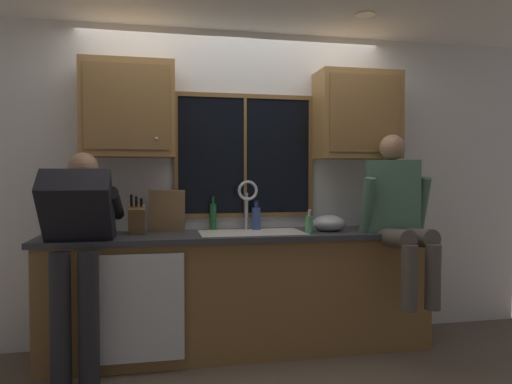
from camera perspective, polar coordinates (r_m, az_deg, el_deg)
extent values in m
cube|color=silver|center=(4.00, -2.65, 0.75)|extent=(5.32, 0.12, 2.55)
cylinder|color=#FFEAB2|center=(3.81, 13.01, 20.06)|extent=(0.14, 0.14, 0.01)
cube|color=black|center=(3.95, -1.34, 4.37)|extent=(1.10, 0.02, 0.95)
cube|color=brown|center=(3.99, -1.32, 11.45)|extent=(1.17, 0.02, 0.04)
cube|color=brown|center=(3.95, -1.31, -2.78)|extent=(1.17, 0.02, 0.04)
cube|color=brown|center=(3.88, -9.61, 4.39)|extent=(0.03, 0.02, 0.95)
cube|color=brown|center=(4.08, 6.58, 4.28)|extent=(0.03, 0.02, 0.95)
cube|color=brown|center=(3.94, -1.31, 4.37)|extent=(0.02, 0.02, 0.95)
cube|color=olive|center=(3.77, -1.79, -12.15)|extent=(2.92, 0.58, 0.88)
cube|color=#38383D|center=(3.66, -1.74, -5.23)|extent=(2.98, 0.62, 0.04)
cube|color=white|center=(3.41, -13.79, -13.42)|extent=(0.60, 0.02, 0.74)
cube|color=#9E703D|center=(3.77, -15.06, 9.54)|extent=(0.69, 0.33, 0.72)
cube|color=olive|center=(3.60, -15.23, 9.90)|extent=(0.61, 0.01, 0.62)
sphere|color=#B2B2B7|center=(3.56, -11.88, 6.28)|extent=(0.02, 0.02, 0.02)
cube|color=#9E703D|center=(4.10, 12.04, 8.94)|extent=(0.69, 0.33, 0.72)
cube|color=olive|center=(3.94, 13.05, 9.21)|extent=(0.61, 0.01, 0.62)
sphere|color=#B2B2B7|center=(4.00, 15.77, 5.77)|extent=(0.02, 0.02, 0.02)
cube|color=white|center=(3.69, -0.53, -5.03)|extent=(0.80, 0.46, 0.02)
cube|color=beige|center=(3.67, -3.62, -6.65)|extent=(0.36, 0.42, 0.20)
cube|color=beige|center=(3.74, 2.50, -6.47)|extent=(0.36, 0.42, 0.20)
cube|color=white|center=(3.70, -0.53, -6.57)|extent=(0.04, 0.42, 0.20)
cylinder|color=silver|center=(3.89, -1.15, -2.30)|extent=(0.03, 0.03, 0.30)
torus|color=silver|center=(3.82, -0.99, 0.18)|extent=(0.16, 0.02, 0.16)
cylinder|color=silver|center=(3.91, 0.01, -3.75)|extent=(0.03, 0.03, 0.09)
cylinder|color=#262628|center=(3.32, -22.43, -14.23)|extent=(0.13, 0.13, 0.88)
cylinder|color=#262628|center=(3.30, -19.44, -14.33)|extent=(0.13, 0.13, 0.88)
cube|color=black|center=(3.36, -20.58, -2.43)|extent=(0.44, 0.53, 0.59)
sphere|color=#A57A5B|center=(3.60, -20.02, 2.81)|extent=(0.21, 0.21, 0.21)
cylinder|color=black|center=(3.58, -23.61, -1.41)|extent=(0.09, 0.52, 0.26)
cylinder|color=black|center=(3.51, -16.58, -1.39)|extent=(0.09, 0.52, 0.26)
cylinder|color=#595147|center=(3.65, 16.29, -5.33)|extent=(0.14, 0.43, 0.16)
cylinder|color=#595147|center=(3.74, 18.74, -5.19)|extent=(0.14, 0.43, 0.16)
cylinder|color=#595147|center=(3.50, 17.94, -9.80)|extent=(0.11, 0.11, 0.46)
cylinder|color=#595147|center=(3.59, 20.48, -9.53)|extent=(0.11, 0.11, 0.46)
cube|color=#4C7259|center=(3.86, 16.00, -0.47)|extent=(0.44, 0.30, 0.56)
sphere|color=#A57A5B|center=(3.87, 16.05, 5.16)|extent=(0.20, 0.20, 0.20)
cylinder|color=#4C7259|center=(3.72, 13.20, -1.77)|extent=(0.08, 0.20, 0.47)
cylinder|color=#4C7259|center=(3.94, 19.30, -1.63)|extent=(0.08, 0.20, 0.47)
cube|color=brown|center=(3.67, -14.12, -3.32)|extent=(0.12, 0.18, 0.25)
cylinder|color=black|center=(3.60, -14.74, -0.99)|extent=(0.02, 0.05, 0.09)
cylinder|color=black|center=(3.61, -14.18, -1.10)|extent=(0.02, 0.04, 0.08)
cylinder|color=black|center=(3.61, -13.62, -1.21)|extent=(0.02, 0.04, 0.06)
cube|color=#997047|center=(3.82, -10.63, -2.23)|extent=(0.28, 0.09, 0.33)
ellipsoid|color=#B7B7BC|center=(3.83, 8.75, -3.74)|extent=(0.27, 0.27, 0.13)
cylinder|color=#59A566|center=(3.66, 6.41, -3.90)|extent=(0.06, 0.06, 0.13)
cylinder|color=silver|center=(3.65, 6.41, -2.55)|extent=(0.02, 0.02, 0.04)
cylinder|color=silver|center=(3.63, 6.50, -2.17)|extent=(0.01, 0.04, 0.01)
cylinder|color=#334C8C|center=(3.86, 0.03, -3.22)|extent=(0.07, 0.07, 0.18)
cylinder|color=navy|center=(3.85, 0.03, -1.56)|extent=(0.03, 0.03, 0.05)
cylinder|color=black|center=(3.85, 0.03, -1.13)|extent=(0.03, 0.03, 0.01)
cylinder|color=#1E592D|center=(3.87, -5.18, -2.99)|extent=(0.05, 0.05, 0.21)
cylinder|color=#184724|center=(3.86, -5.19, -1.03)|extent=(0.02, 0.02, 0.05)
cylinder|color=black|center=(3.86, -5.19, -0.55)|extent=(0.03, 0.03, 0.01)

